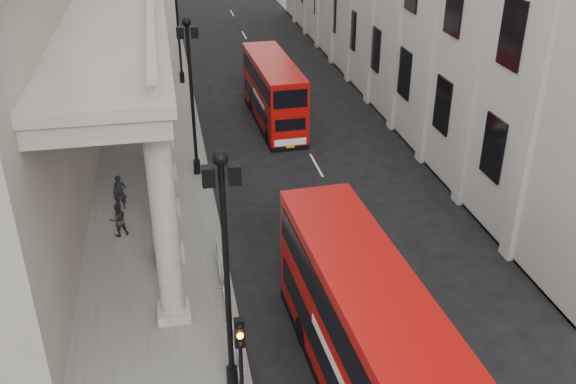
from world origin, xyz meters
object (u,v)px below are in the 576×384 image
object	(u,v)px
traffic_light	(241,358)
bus_near	(362,328)
bus_far	(273,91)
lamp_post_north	(177,18)
pedestrian_a	(120,192)
pedestrian_b	(118,220)
lamp_post_mid	(191,88)
pedestrian_c	(158,147)
lamp_post_south	(226,263)

from	to	relation	value
traffic_light	bus_near	bearing A→B (deg)	18.86
traffic_light	bus_far	world-z (taller)	traffic_light
lamp_post_north	pedestrian_a	bearing A→B (deg)	-101.43
pedestrian_a	pedestrian_b	bearing A→B (deg)	-92.41
lamp_post_mid	pedestrian_c	distance (m)	4.68
bus_near	pedestrian_b	world-z (taller)	bus_near
traffic_light	pedestrian_b	xyz separation A→B (m)	(-3.97, 12.31, -2.19)
bus_far	pedestrian_a	world-z (taller)	bus_far
lamp_post_mid	bus_far	world-z (taller)	lamp_post_mid
bus_near	bus_far	bearing A→B (deg)	83.65
bus_near	traffic_light	bearing A→B (deg)	-164.09
lamp_post_mid	bus_near	world-z (taller)	lamp_post_mid
lamp_post_mid	pedestrian_a	bearing A→B (deg)	-140.67
lamp_post_south	lamp_post_north	bearing A→B (deg)	90.00
pedestrian_a	pedestrian_c	size ratio (longest dim) A/B	0.92
lamp_post_mid	bus_far	bearing A→B (deg)	51.77
traffic_light	bus_near	size ratio (longest dim) A/B	0.40
traffic_light	bus_far	xyz separation A→B (m)	(5.30, 24.87, -0.97)
traffic_light	pedestrian_a	size ratio (longest dim) A/B	2.49
lamp_post_north	bus_far	world-z (taller)	lamp_post_north
lamp_post_north	bus_near	size ratio (longest dim) A/B	0.77
lamp_post_north	traffic_light	world-z (taller)	lamp_post_north
traffic_light	lamp_post_mid	bearing A→B (deg)	90.32
pedestrian_a	lamp_post_mid	bearing A→B (deg)	36.71
lamp_post_mid	traffic_light	size ratio (longest dim) A/B	1.93
lamp_post_north	traffic_light	size ratio (longest dim) A/B	1.93
pedestrian_b	lamp_post_south	bearing A→B (deg)	94.58
pedestrian_b	pedestrian_c	bearing A→B (deg)	-120.10
bus_far	pedestrian_b	xyz separation A→B (m)	(-9.27, -12.56, -1.22)
bus_far	lamp_post_mid	bearing A→B (deg)	-130.10
traffic_light	bus_far	size ratio (longest dim) A/B	0.45
pedestrian_a	bus_near	bearing A→B (deg)	-62.37
lamp_post_north	pedestrian_c	distance (m)	14.91
lamp_post_south	bus_far	size ratio (longest dim) A/B	0.87
lamp_post_mid	bus_near	xyz separation A→B (m)	(4.00, -16.69, -2.49)
lamp_post_south	pedestrian_c	xyz separation A→B (m)	(-2.00, 17.74, -3.85)
lamp_post_north	pedestrian_a	size ratio (longest dim) A/B	4.82
lamp_post_south	lamp_post_mid	distance (m)	16.00
lamp_post_mid	bus_near	distance (m)	17.34
lamp_post_north	pedestrian_a	xyz separation A→B (m)	(-3.88, -19.18, -3.93)
lamp_post_south	bus_near	distance (m)	4.76
traffic_light	bus_near	xyz separation A→B (m)	(3.90, 1.33, -0.68)
lamp_post_north	pedestrian_c	size ratio (longest dim) A/B	4.42
lamp_post_mid	pedestrian_b	xyz separation A→B (m)	(-3.87, -5.71, -4.00)
bus_far	pedestrian_b	bearing A→B (deg)	-128.29
pedestrian_c	bus_near	bearing A→B (deg)	-74.60
lamp_post_south	lamp_post_mid	size ratio (longest dim) A/B	1.00
lamp_post_mid	traffic_light	xyz separation A→B (m)	(0.10, -18.02, -1.80)
lamp_post_north	pedestrian_b	xyz separation A→B (m)	(-3.87, -21.71, -4.00)
traffic_light	pedestrian_a	world-z (taller)	traffic_light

